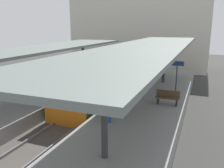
% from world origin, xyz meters
% --- Properties ---
extents(ground_plane, '(80.00, 80.00, 0.00)m').
position_xyz_m(ground_plane, '(0.00, 0.00, 0.00)').
color(ground_plane, '#383835').
extents(platform_left, '(4.40, 28.00, 1.00)m').
position_xyz_m(platform_left, '(-3.80, 0.00, 0.50)').
color(platform_left, gray).
rests_on(platform_left, ground_plane).
extents(platform_right, '(4.40, 28.00, 1.00)m').
position_xyz_m(platform_right, '(3.80, 0.00, 0.50)').
color(platform_right, gray).
rests_on(platform_right, ground_plane).
extents(track_ballast, '(3.20, 28.00, 0.20)m').
position_xyz_m(track_ballast, '(0.00, 0.00, 0.10)').
color(track_ballast, '#4C4742').
rests_on(track_ballast, ground_plane).
extents(rail_near_side, '(0.08, 28.00, 0.14)m').
position_xyz_m(rail_near_side, '(-0.72, 0.00, 0.27)').
color(rail_near_side, slate).
rests_on(rail_near_side, track_ballast).
extents(rail_far_side, '(0.08, 28.00, 0.14)m').
position_xyz_m(rail_far_side, '(0.72, 0.00, 0.27)').
color(rail_far_side, slate).
rests_on(rail_far_side, track_ballast).
extents(commuter_train, '(2.78, 14.60, 3.10)m').
position_xyz_m(commuter_train, '(0.00, 5.70, 1.73)').
color(commuter_train, '#2D5633').
rests_on(commuter_train, track_ballast).
extents(canopy_left, '(4.18, 21.00, 3.18)m').
position_xyz_m(canopy_left, '(-3.80, 1.40, 4.06)').
color(canopy_left, '#333335').
rests_on(canopy_left, platform_left).
extents(canopy_right, '(4.18, 21.00, 3.55)m').
position_xyz_m(canopy_right, '(3.80, 1.40, 4.43)').
color(canopy_right, '#333335').
rests_on(canopy_right, platform_right).
extents(platform_bench, '(1.40, 0.41, 0.86)m').
position_xyz_m(platform_bench, '(5.01, 1.91, 1.46)').
color(platform_bench, black).
rests_on(platform_bench, platform_right).
extents(platform_sign, '(0.90, 0.08, 2.21)m').
position_xyz_m(platform_sign, '(5.13, 5.12, 2.62)').
color(platform_sign, '#262628').
rests_on(platform_sign, platform_right).
extents(passenger_near_bench, '(0.36, 0.36, 1.68)m').
position_xyz_m(passenger_near_bench, '(3.03, 0.33, 1.87)').
color(passenger_near_bench, '#7A337A').
rests_on(passenger_near_bench, platform_right).
extents(passenger_mid_platform, '(0.36, 0.36, 1.73)m').
position_xyz_m(passenger_mid_platform, '(2.72, -1.88, 1.90)').
color(passenger_mid_platform, navy).
rests_on(passenger_mid_platform, platform_right).
extents(station_building_backdrop, '(18.00, 6.00, 11.00)m').
position_xyz_m(station_building_backdrop, '(-1.66, 20.00, 5.50)').
color(station_building_backdrop, beige).
rests_on(station_building_backdrop, ground_plane).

